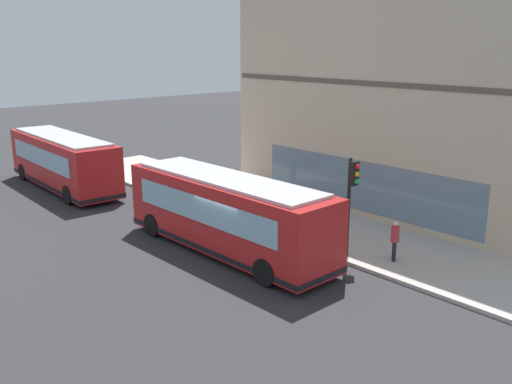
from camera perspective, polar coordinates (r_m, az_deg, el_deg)
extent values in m
plane|color=#2D2D30|center=(21.77, -1.78, -6.82)|extent=(120.00, 120.00, 0.00)
cube|color=#B2ADA3|center=(25.13, 7.12, -3.72)|extent=(4.99, 40.00, 0.15)
cube|color=beige|center=(28.95, 15.77, 9.85)|extent=(7.51, 17.41, 11.54)
cube|color=brown|center=(25.95, 11.48, 10.85)|extent=(0.36, 17.06, 0.24)
cube|color=slate|center=(26.61, 10.83, 0.61)|extent=(0.12, 12.19, 2.40)
cube|color=red|center=(21.99, -2.99, -2.18)|extent=(2.65, 10.04, 2.70)
cube|color=silver|center=(21.62, -3.04, 1.40)|extent=(2.26, 9.03, 0.12)
cube|color=#8CB2C6|center=(25.76, -10.15, 1.20)|extent=(2.20, 0.11, 1.20)
cube|color=#8CB2C6|center=(22.68, -0.55, -0.57)|extent=(0.19, 8.20, 1.00)
cube|color=#8CB2C6|center=(21.12, -5.64, -1.82)|extent=(0.19, 8.20, 1.00)
cube|color=black|center=(22.37, -2.95, -5.04)|extent=(2.69, 10.08, 0.20)
cylinder|color=black|center=(25.70, -6.16, -2.26)|extent=(0.32, 1.00, 1.00)
cylinder|color=black|center=(24.47, -10.47, -3.33)|extent=(0.32, 1.00, 1.00)
cylinder|color=black|center=(20.81, 5.58, -6.45)|extent=(0.32, 1.00, 1.00)
cylinder|color=black|center=(19.27, 0.98, -8.18)|extent=(0.32, 1.00, 1.00)
cube|color=red|center=(33.59, -19.11, 3.02)|extent=(2.85, 10.08, 2.70)
cube|color=silver|center=(33.34, -19.32, 5.39)|extent=(2.44, 9.07, 0.12)
cube|color=#8CB2C6|center=(38.14, -21.92, 4.79)|extent=(2.20, 0.16, 1.20)
cube|color=#8CB2C6|center=(33.97, -17.18, 3.99)|extent=(0.35, 8.20, 1.00)
cube|color=#8CB2C6|center=(33.10, -21.21, 3.37)|extent=(0.35, 8.20, 1.00)
cube|color=black|center=(33.83, -18.94, 1.08)|extent=(2.89, 10.12, 0.20)
cylinder|color=black|center=(37.51, -19.35, 2.46)|extent=(0.33, 1.01, 1.00)
cylinder|color=black|center=(36.79, -22.68, 1.91)|extent=(0.33, 1.01, 1.00)
cylinder|color=black|center=(31.20, -14.69, 0.41)|extent=(0.33, 1.01, 1.00)
cylinder|color=black|center=(30.33, -18.60, -0.30)|extent=(0.33, 1.01, 1.00)
cylinder|color=black|center=(21.25, 9.42, -1.64)|extent=(0.14, 0.14, 3.85)
cube|color=black|center=(20.79, 9.99, 1.88)|extent=(0.32, 0.24, 0.90)
sphere|color=red|center=(20.65, 10.30, 2.57)|extent=(0.20, 0.20, 0.20)
sphere|color=yellow|center=(20.72, 10.27, 1.82)|extent=(0.20, 0.20, 0.20)
sphere|color=green|center=(20.78, 10.23, 1.07)|extent=(0.20, 0.20, 0.20)
cylinder|color=gold|center=(25.89, 5.97, -2.31)|extent=(0.24, 0.24, 0.55)
sphere|color=gold|center=(25.79, 5.99, -1.55)|extent=(0.22, 0.22, 0.22)
cylinder|color=gold|center=(25.77, 6.25, -2.28)|extent=(0.10, 0.12, 0.10)
cylinder|color=gold|center=(26.00, 6.22, -2.12)|extent=(0.12, 0.10, 0.10)
cylinder|color=silver|center=(29.80, -1.96, 0.28)|extent=(0.14, 0.14, 0.75)
cylinder|color=silver|center=(29.63, -1.90, 0.20)|extent=(0.14, 0.14, 0.75)
cylinder|color=#3F8C4C|center=(29.56, -1.94, 1.50)|extent=(0.32, 0.32, 0.59)
sphere|color=tan|center=(29.46, -1.95, 2.25)|extent=(0.20, 0.20, 0.20)
cylinder|color=#3359A5|center=(26.18, -0.30, -1.65)|extent=(0.14, 0.14, 0.88)
cylinder|color=#3359A5|center=(26.30, -0.57, -1.57)|extent=(0.14, 0.14, 0.88)
cylinder|color=#B23338|center=(26.03, -0.44, 0.04)|extent=(0.32, 0.32, 0.69)
sphere|color=brown|center=(25.91, -0.44, 1.03)|extent=(0.24, 0.24, 0.24)
cylinder|color=black|center=(21.76, 13.91, -5.79)|extent=(0.14, 0.14, 0.75)
cylinder|color=black|center=(21.59, 13.94, -5.96)|extent=(0.14, 0.14, 0.75)
cylinder|color=#B23338|center=(21.45, 14.04, -4.20)|extent=(0.32, 0.32, 0.59)
sphere|color=beige|center=(21.33, 14.11, -3.18)|extent=(0.20, 0.20, 0.20)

